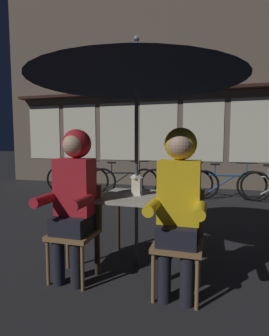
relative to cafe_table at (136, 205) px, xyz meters
name	(u,v)px	position (x,y,z in m)	size (l,w,h in m)	color
ground_plane	(136,264)	(0.00, 0.00, -0.64)	(60.00, 60.00, 0.00)	#232326
cafe_table	(136,205)	(0.00, 0.00, 0.00)	(0.72, 0.72, 0.74)	#B2AD9E
patio_umbrella	(137,62)	(0.00, 0.00, 1.42)	(2.10, 2.10, 2.31)	#4C4C51
lantern	(136,183)	(0.00, 0.01, 0.22)	(0.11, 0.11, 0.23)	white
chair_left	(77,226)	(-0.48, -0.37, -0.15)	(0.40, 0.40, 0.87)	olive
chair_right	(179,235)	(0.48, -0.37, -0.15)	(0.40, 0.40, 0.87)	olive
person_left_hooded	(74,189)	(-0.48, -0.43, 0.21)	(0.45, 0.56, 1.40)	black
person_right_hooded	(179,195)	(0.48, -0.43, 0.21)	(0.45, 0.56, 1.40)	black
shopfront_building	(161,81)	(-0.78, 5.39, 2.45)	(10.00, 0.93, 6.20)	#6B5B4C
bicycle_nearest	(77,179)	(-2.53, 3.44, -0.29)	(1.68, 0.17, 0.84)	black
bicycle_second	(123,181)	(-1.31, 3.49, -0.29)	(1.65, 0.40, 0.84)	black
bicycle_third	(176,182)	(-0.06, 3.62, -0.29)	(1.68, 0.17, 0.84)	black
bicycle_fourth	(228,184)	(1.09, 3.65, -0.29)	(1.67, 0.28, 0.84)	black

